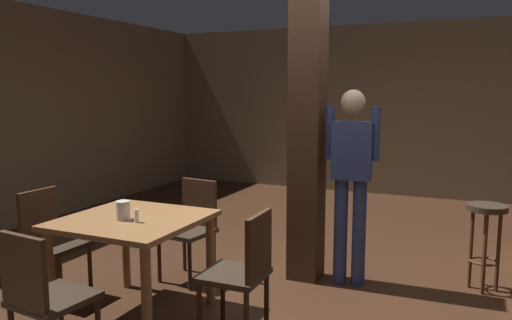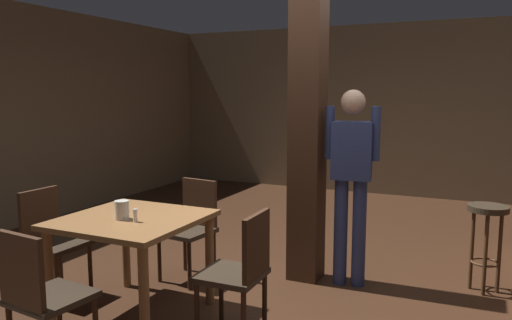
% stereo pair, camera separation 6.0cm
% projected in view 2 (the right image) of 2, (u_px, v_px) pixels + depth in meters
% --- Properties ---
extents(ground_plane, '(10.80, 10.80, 0.00)m').
position_uv_depth(ground_plane, '(304.00, 291.00, 4.29)').
color(ground_plane, '#382114').
extents(wall_back, '(8.00, 0.10, 2.80)m').
position_uv_depth(wall_back, '(397.00, 110.00, 8.14)').
color(wall_back, '#756047').
rests_on(wall_back, ground_plane).
extents(pillar, '(0.28, 0.28, 2.80)m').
position_uv_depth(pillar, '(308.00, 126.00, 4.42)').
color(pillar, '#382114').
rests_on(pillar, ground_plane).
extents(dining_table, '(0.98, 0.98, 0.77)m').
position_uv_depth(dining_table, '(132.00, 233.00, 3.76)').
color(dining_table, brown).
rests_on(dining_table, ground_plane).
extents(chair_north, '(0.47, 0.47, 0.89)m').
position_uv_depth(chair_north, '(192.00, 224.00, 4.55)').
color(chair_north, '#2D2319').
rests_on(chair_north, ground_plane).
extents(chair_west, '(0.43, 0.43, 0.89)m').
position_uv_depth(chair_west, '(50.00, 237.00, 4.14)').
color(chair_west, '#2D2319').
rests_on(chair_west, ground_plane).
extents(chair_south, '(0.46, 0.46, 0.89)m').
position_uv_depth(chair_south, '(41.00, 293.00, 2.98)').
color(chair_south, '#2D2319').
rests_on(chair_south, ground_plane).
extents(chair_east, '(0.43, 0.43, 0.89)m').
position_uv_depth(chair_east, '(241.00, 268.00, 3.40)').
color(chair_east, '#2D2319').
rests_on(chair_east, ground_plane).
extents(napkin_cup, '(0.10, 0.10, 0.14)m').
position_uv_depth(napkin_cup, '(122.00, 210.00, 3.67)').
color(napkin_cup, beige).
rests_on(napkin_cup, dining_table).
extents(salt_shaker, '(0.03, 0.03, 0.10)m').
position_uv_depth(salt_shaker, '(135.00, 215.00, 3.60)').
color(salt_shaker, silver).
rests_on(salt_shaker, dining_table).
extents(standing_person, '(0.47, 0.25, 1.72)m').
position_uv_depth(standing_person, '(351.00, 173.00, 4.31)').
color(standing_person, navy).
rests_on(standing_person, ground_plane).
extents(bar_stool_near, '(0.33, 0.33, 0.75)m').
position_uv_depth(bar_stool_near, '(487.00, 228.00, 4.23)').
color(bar_stool_near, '#2D2319').
rests_on(bar_stool_near, ground_plane).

